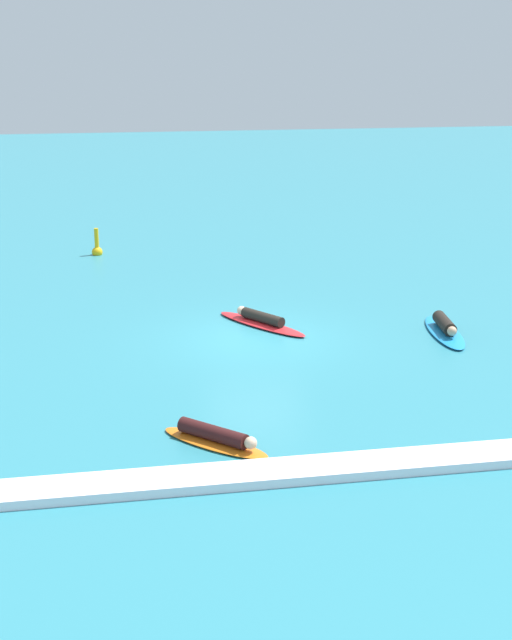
{
  "coord_description": "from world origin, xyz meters",
  "views": [
    {
      "loc": [
        -4.19,
        -23.0,
        7.55
      ],
      "look_at": [
        0.0,
        0.0,
        0.5
      ],
      "focal_mm": 51.7,
      "sensor_mm": 36.0,
      "label": 1
    }
  ],
  "objects_px": {
    "surfer_on_blue_board": "(445,329)",
    "marker_buoy": "(97,249)",
    "surfer_on_orange_board": "(216,438)",
    "surfer_on_red_board": "(261,321)"
  },
  "relations": [
    {
      "from": "surfer_on_blue_board",
      "to": "marker_buoy",
      "type": "relative_size",
      "value": 2.86
    },
    {
      "from": "surfer_on_orange_board",
      "to": "marker_buoy",
      "type": "height_order",
      "value": "marker_buoy"
    },
    {
      "from": "surfer_on_orange_board",
      "to": "surfer_on_red_board",
      "type": "distance_m",
      "value": 7.99
    },
    {
      "from": "surfer_on_red_board",
      "to": "marker_buoy",
      "type": "bearing_deg",
      "value": -10.41
    },
    {
      "from": "surfer_on_blue_board",
      "to": "marker_buoy",
      "type": "distance_m",
      "value": 14.68
    },
    {
      "from": "surfer_on_blue_board",
      "to": "marker_buoy",
      "type": "bearing_deg",
      "value": -134.68
    },
    {
      "from": "surfer_on_red_board",
      "to": "surfer_on_blue_board",
      "type": "xyz_separation_m",
      "value": [
        4.75,
        -1.64,
        0.02
      ]
    },
    {
      "from": "surfer_on_blue_board",
      "to": "marker_buoy",
      "type": "height_order",
      "value": "marker_buoy"
    },
    {
      "from": "surfer_on_orange_board",
      "to": "marker_buoy",
      "type": "xyz_separation_m",
      "value": [
        -2.01,
        17.53,
        0.06
      ]
    },
    {
      "from": "surfer_on_orange_board",
      "to": "surfer_on_red_board",
      "type": "height_order",
      "value": "surfer_on_red_board"
    }
  ]
}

